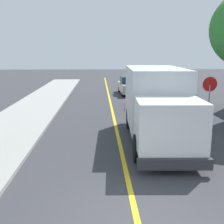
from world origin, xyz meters
TOP-DOWN VIEW (x-y plane):
  - centre_line_yellow at (0.00, 10.00)m, footprint 0.16×56.00m
  - box_truck at (1.66, 6.52)m, footprint 2.70×7.27m
  - parked_car_near at (2.44, 13.45)m, footprint 1.84×4.42m
  - parked_car_mid at (1.98, 20.58)m, footprint 2.00×4.48m
  - parked_van_across at (5.20, 15.73)m, footprint 1.93×4.45m
  - stop_sign at (4.93, 8.80)m, footprint 0.80×0.10m

SIDE VIEW (x-z plane):
  - centre_line_yellow at x=0.00m, z-range 0.00..0.01m
  - parked_car_near at x=2.44m, z-range -0.04..1.63m
  - parked_car_mid at x=1.98m, z-range -0.04..1.63m
  - parked_van_across at x=5.20m, z-range -0.04..1.63m
  - box_truck at x=1.66m, z-range 0.17..3.37m
  - stop_sign at x=4.93m, z-range 0.53..3.18m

